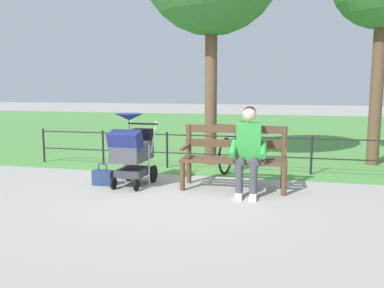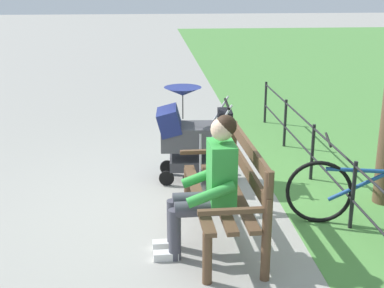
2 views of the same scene
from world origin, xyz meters
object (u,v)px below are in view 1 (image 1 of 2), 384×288
(stroller, at_px, (132,149))
(handbag, at_px, (103,177))
(person_on_bench, at_px, (248,147))
(park_bench, at_px, (234,154))

(stroller, xyz_separation_m, handbag, (0.48, 0.06, -0.47))
(person_on_bench, xyz_separation_m, stroller, (1.81, 0.03, -0.08))
(person_on_bench, relative_size, handbag, 3.45)
(person_on_bench, height_order, stroller, person_on_bench)
(park_bench, bearing_deg, stroller, 9.24)
(park_bench, xyz_separation_m, handbag, (2.06, 0.32, -0.40))
(person_on_bench, height_order, handbag, person_on_bench)
(park_bench, distance_m, person_on_bench, 0.36)
(stroller, distance_m, handbag, 0.67)
(person_on_bench, relative_size, stroller, 1.11)
(park_bench, bearing_deg, person_on_bench, 136.23)
(person_on_bench, distance_m, handbag, 2.36)
(park_bench, xyz_separation_m, stroller, (1.58, 0.26, 0.07))
(handbag, bearing_deg, stroller, -172.50)
(handbag, bearing_deg, park_bench, -171.17)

